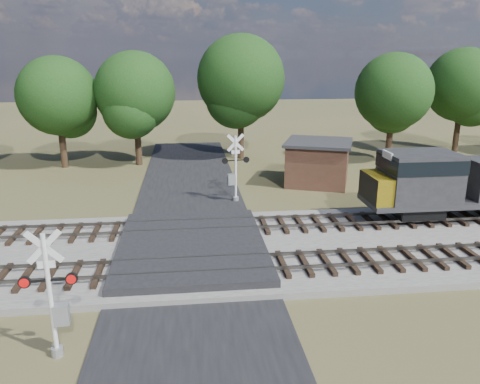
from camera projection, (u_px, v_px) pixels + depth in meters
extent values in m
plane|color=#474725|center=(192.00, 258.00, 22.35)|extent=(160.00, 160.00, 0.00)
cube|color=gray|center=(388.00, 242.00, 23.86)|extent=(140.00, 10.00, 0.30)
cube|color=black|center=(192.00, 257.00, 22.34)|extent=(7.00, 60.00, 0.08)
cube|color=#262628|center=(192.00, 247.00, 22.73)|extent=(7.00, 9.00, 0.62)
cube|color=black|center=(238.00, 266.00, 20.55)|extent=(44.00, 2.60, 0.18)
cube|color=#544F48|center=(419.00, 261.00, 20.68)|extent=(140.00, 0.08, 0.15)
cube|color=#544F48|center=(405.00, 248.00, 22.05)|extent=(140.00, 0.08, 0.15)
cube|color=black|center=(228.00, 226.00, 25.31)|extent=(44.00, 2.60, 0.18)
cube|color=#544F48|center=(376.00, 222.00, 25.45)|extent=(140.00, 0.08, 0.15)
cube|color=#544F48|center=(366.00, 214.00, 26.81)|extent=(140.00, 0.08, 0.15)
cylinder|color=silver|center=(50.00, 297.00, 14.48)|extent=(0.15, 0.15, 4.22)
cylinder|color=gray|center=(57.00, 351.00, 15.03)|extent=(0.38, 0.38, 0.32)
cube|color=silver|center=(44.00, 247.00, 14.00)|extent=(1.10, 0.11, 1.10)
cube|color=silver|center=(44.00, 247.00, 14.00)|extent=(1.10, 0.11, 1.10)
cube|color=silver|center=(46.00, 265.00, 14.17)|extent=(0.53, 0.07, 0.23)
cube|color=black|center=(48.00, 280.00, 14.32)|extent=(1.69, 0.17, 0.06)
cylinder|color=red|center=(25.00, 282.00, 14.20)|extent=(0.39, 0.13, 0.38)
cylinder|color=red|center=(72.00, 278.00, 14.43)|extent=(0.39, 0.13, 0.38)
cube|color=gray|center=(62.00, 314.00, 14.70)|extent=(0.49, 0.35, 0.69)
cylinder|color=silver|center=(236.00, 169.00, 30.26)|extent=(0.15, 0.15, 4.38)
cylinder|color=gray|center=(236.00, 199.00, 30.83)|extent=(0.39, 0.39, 0.33)
cube|color=silver|center=(236.00, 143.00, 29.76)|extent=(1.14, 0.20, 1.15)
cube|color=silver|center=(236.00, 143.00, 29.76)|extent=(1.14, 0.20, 1.15)
cube|color=silver|center=(236.00, 152.00, 29.93)|extent=(0.55, 0.11, 0.24)
cube|color=black|center=(236.00, 160.00, 30.09)|extent=(1.74, 0.31, 0.07)
cylinder|color=red|center=(246.00, 160.00, 30.26)|extent=(0.41, 0.16, 0.39)
cylinder|color=red|center=(225.00, 161.00, 29.92)|extent=(0.41, 0.16, 0.39)
cube|color=gray|center=(232.00, 179.00, 30.38)|extent=(0.53, 0.39, 0.71)
cube|color=#43291C|center=(318.00, 164.00, 34.79)|extent=(5.56, 5.56, 3.02)
cube|color=#2A2A2D|center=(319.00, 142.00, 34.33)|extent=(6.12, 6.12, 0.22)
cylinder|color=black|center=(62.00, 140.00, 39.64)|extent=(0.56, 0.56, 4.65)
sphere|color=#133511|center=(58.00, 96.00, 38.59)|extent=(6.51, 6.51, 6.51)
cylinder|color=black|center=(138.00, 137.00, 40.58)|extent=(0.56, 0.56, 4.85)
sphere|color=#133511|center=(135.00, 92.00, 39.48)|extent=(6.79, 6.79, 6.79)
cylinder|color=black|center=(241.00, 128.00, 43.00)|extent=(0.56, 0.56, 5.59)
sphere|color=#133511|center=(241.00, 79.00, 41.73)|extent=(7.82, 7.82, 7.82)
cylinder|color=black|center=(390.00, 135.00, 41.85)|extent=(0.56, 0.56, 4.79)
sphere|color=#133511|center=(394.00, 92.00, 40.76)|extent=(6.71, 6.71, 6.71)
cylinder|color=black|center=(457.00, 127.00, 45.95)|extent=(0.56, 0.56, 5.02)
sphere|color=#133511|center=(463.00, 85.00, 44.82)|extent=(7.03, 7.03, 7.03)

